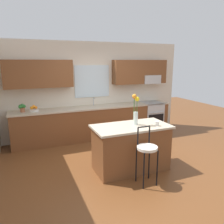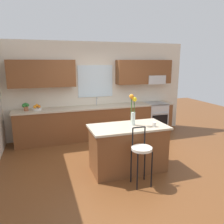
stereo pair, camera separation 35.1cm
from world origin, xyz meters
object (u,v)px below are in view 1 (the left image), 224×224
object	(u,v)px
oven_range	(151,117)
potted_plant_small	(22,108)
kitchen_island	(131,147)
flower_vase	(136,108)
fruit_bowl_oranges	(34,109)
bar_stool_near	(147,150)
mug_ceramic	(157,124)

from	to	relation	value
oven_range	potted_plant_small	xyz separation A→B (m)	(-3.73, 0.03, 0.58)
kitchen_island	flower_vase	world-z (taller)	flower_vase
fruit_bowl_oranges	potted_plant_small	world-z (taller)	potted_plant_small
bar_stool_near	mug_ceramic	xyz separation A→B (m)	(0.46, 0.41, 0.33)
flower_vase	fruit_bowl_oranges	distance (m)	2.75
bar_stool_near	flower_vase	bearing A→B (deg)	80.64
oven_range	flower_vase	bearing A→B (deg)	-129.11
bar_stool_near	fruit_bowl_oranges	distance (m)	3.21
kitchen_island	potted_plant_small	world-z (taller)	potted_plant_small
kitchen_island	potted_plant_small	bearing A→B (deg)	133.26
bar_stool_near	oven_range	bearing A→B (deg)	56.72
flower_vase	mug_ceramic	bearing A→B (deg)	-33.35
bar_stool_near	fruit_bowl_oranges	size ratio (longest dim) A/B	4.34
kitchen_island	flower_vase	distance (m)	0.81
oven_range	bar_stool_near	world-z (taller)	bar_stool_near
kitchen_island	bar_stool_near	size ratio (longest dim) A/B	1.47
mug_ceramic	oven_range	bearing A→B (deg)	60.17
fruit_bowl_oranges	bar_stool_near	bearing A→B (deg)	-57.85
mug_ceramic	flower_vase	bearing A→B (deg)	146.65
kitchen_island	mug_ceramic	xyz separation A→B (m)	(0.46, -0.19, 0.50)
oven_range	bar_stool_near	bearing A→B (deg)	-123.28
kitchen_island	bar_stool_near	xyz separation A→B (m)	(-0.00, -0.61, 0.17)
bar_stool_near	flower_vase	distance (m)	0.91
bar_stool_near	mug_ceramic	size ratio (longest dim) A/B	11.58
oven_range	bar_stool_near	xyz separation A→B (m)	(-1.76, -2.68, 0.18)
oven_range	kitchen_island	distance (m)	2.71
oven_range	mug_ceramic	world-z (taller)	mug_ceramic
flower_vase	mug_ceramic	size ratio (longest dim) A/B	6.90
fruit_bowl_oranges	potted_plant_small	size ratio (longest dim) A/B	1.13
fruit_bowl_oranges	potted_plant_small	xyz separation A→B (m)	(-0.27, -0.00, 0.06)
fruit_bowl_oranges	potted_plant_small	bearing A→B (deg)	-179.75
flower_vase	potted_plant_small	xyz separation A→B (m)	(-2.08, 2.06, -0.23)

